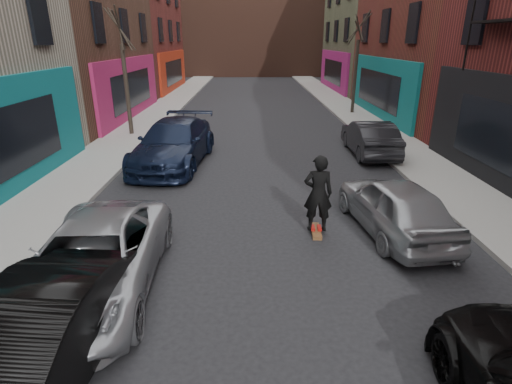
{
  "coord_description": "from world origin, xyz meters",
  "views": [
    {
      "loc": [
        -0.3,
        -1.58,
        4.48
      ],
      "look_at": [
        -0.2,
        5.94,
        1.6
      ],
      "focal_mm": 28.0,
      "sensor_mm": 36.0,
      "label": 1
    }
  ],
  "objects_px": {
    "tree_left_far": "(124,65)",
    "parked_left_far": "(94,260)",
    "tree_right_far": "(357,56)",
    "parked_left_mid": "(32,346)",
    "parked_left_end": "(174,143)",
    "skateboarder": "(318,193)",
    "parked_right_far": "(394,205)",
    "skateboard": "(316,231)",
    "parked_right_end": "(370,138)"
  },
  "relations": [
    {
      "from": "tree_left_far",
      "to": "parked_left_far",
      "type": "height_order",
      "value": "tree_left_far"
    },
    {
      "from": "tree_right_far",
      "to": "parked_left_mid",
      "type": "xyz_separation_m",
      "value": [
        -9.4,
        -21.35,
        -2.83
      ]
    },
    {
      "from": "parked_left_end",
      "to": "skateboarder",
      "type": "xyz_separation_m",
      "value": [
        4.5,
        -5.9,
        0.22
      ]
    },
    {
      "from": "parked_right_far",
      "to": "parked_left_end",
      "type": "bearing_deg",
      "value": -49.98
    },
    {
      "from": "skateboard",
      "to": "parked_left_far",
      "type": "bearing_deg",
      "value": -149.24
    },
    {
      "from": "tree_left_far",
      "to": "parked_right_far",
      "type": "relative_size",
      "value": 1.58
    },
    {
      "from": "parked_left_mid",
      "to": "parked_left_end",
      "type": "distance_m",
      "value": 10.52
    },
    {
      "from": "parked_left_far",
      "to": "parked_right_far",
      "type": "xyz_separation_m",
      "value": [
        6.4,
        2.44,
        0.02
      ]
    },
    {
      "from": "parked_left_end",
      "to": "skateboard",
      "type": "bearing_deg",
      "value": -47.04
    },
    {
      "from": "parked_left_end",
      "to": "skateboarder",
      "type": "bearing_deg",
      "value": -47.04
    },
    {
      "from": "tree_left_far",
      "to": "parked_left_far",
      "type": "xyz_separation_m",
      "value": [
        3.0,
        -13.11,
        -2.7
      ]
    },
    {
      "from": "parked_right_far",
      "to": "tree_left_far",
      "type": "bearing_deg",
      "value": -56.23
    },
    {
      "from": "parked_right_far",
      "to": "parked_right_end",
      "type": "distance_m",
      "value": 7.28
    },
    {
      "from": "parked_left_mid",
      "to": "parked_left_end",
      "type": "relative_size",
      "value": 0.74
    },
    {
      "from": "parked_left_mid",
      "to": "skateboarder",
      "type": "distance_m",
      "value": 6.46
    },
    {
      "from": "parked_left_mid",
      "to": "skateboarder",
      "type": "bearing_deg",
      "value": 49.45
    },
    {
      "from": "tree_left_far",
      "to": "parked_left_mid",
      "type": "distance_m",
      "value": 15.87
    },
    {
      "from": "tree_right_far",
      "to": "parked_right_far",
      "type": "height_order",
      "value": "tree_right_far"
    },
    {
      "from": "parked_right_far",
      "to": "parked_right_end",
      "type": "bearing_deg",
      "value": -108.69
    },
    {
      "from": "tree_right_far",
      "to": "skateboarder",
      "type": "distance_m",
      "value": 17.61
    },
    {
      "from": "tree_right_far",
      "to": "parked_left_end",
      "type": "relative_size",
      "value": 1.19
    },
    {
      "from": "tree_left_far",
      "to": "parked_left_far",
      "type": "distance_m",
      "value": 13.72
    },
    {
      "from": "parked_left_end",
      "to": "skateboard",
      "type": "distance_m",
      "value": 7.46
    },
    {
      "from": "parked_right_far",
      "to": "parked_right_end",
      "type": "xyz_separation_m",
      "value": [
        1.4,
        7.15,
        0.0
      ]
    },
    {
      "from": "tree_left_far",
      "to": "parked_right_end",
      "type": "height_order",
      "value": "tree_left_far"
    },
    {
      "from": "parked_right_far",
      "to": "skateboard",
      "type": "relative_size",
      "value": 5.14
    },
    {
      "from": "parked_left_end",
      "to": "skateboarder",
      "type": "height_order",
      "value": "skateboarder"
    },
    {
      "from": "parked_right_far",
      "to": "skateboarder",
      "type": "xyz_separation_m",
      "value": [
        -1.9,
        -0.06,
        0.35
      ]
    },
    {
      "from": "tree_right_far",
      "to": "skateboard",
      "type": "bearing_deg",
      "value": -106.31
    },
    {
      "from": "tree_left_far",
      "to": "parked_left_mid",
      "type": "bearing_deg",
      "value": -78.94
    },
    {
      "from": "skateboarder",
      "to": "skateboard",
      "type": "bearing_deg",
      "value": -0.0
    },
    {
      "from": "parked_left_mid",
      "to": "parked_left_far",
      "type": "distance_m",
      "value": 2.24
    },
    {
      "from": "parked_left_mid",
      "to": "parked_left_far",
      "type": "xyz_separation_m",
      "value": [
        0.0,
        2.24,
        -0.02
      ]
    },
    {
      "from": "parked_left_mid",
      "to": "parked_right_end",
      "type": "distance_m",
      "value": 14.16
    },
    {
      "from": "skateboard",
      "to": "skateboarder",
      "type": "relative_size",
      "value": 0.42
    },
    {
      "from": "parked_right_end",
      "to": "parked_left_end",
      "type": "bearing_deg",
      "value": 10.17
    },
    {
      "from": "tree_left_far",
      "to": "tree_right_far",
      "type": "bearing_deg",
      "value": 25.82
    },
    {
      "from": "parked_left_mid",
      "to": "skateboarder",
      "type": "xyz_separation_m",
      "value": [
        4.5,
        4.61,
        0.35
      ]
    },
    {
      "from": "parked_right_end",
      "to": "skateboard",
      "type": "height_order",
      "value": "parked_right_end"
    },
    {
      "from": "parked_right_end",
      "to": "parked_left_mid",
      "type": "bearing_deg",
      "value": 57.26
    },
    {
      "from": "parked_left_far",
      "to": "skateboard",
      "type": "xyz_separation_m",
      "value": [
        4.5,
        2.38,
        -0.63
      ]
    },
    {
      "from": "skateboard",
      "to": "skateboarder",
      "type": "distance_m",
      "value": 1.0
    },
    {
      "from": "parked_left_end",
      "to": "parked_right_far",
      "type": "bearing_deg",
      "value": -36.77
    },
    {
      "from": "parked_left_end",
      "to": "skateboard",
      "type": "xyz_separation_m",
      "value": [
        4.5,
        -5.9,
        -0.78
      ]
    },
    {
      "from": "parked_left_end",
      "to": "parked_right_end",
      "type": "distance_m",
      "value": 7.91
    },
    {
      "from": "parked_right_far",
      "to": "skateboard",
      "type": "bearing_deg",
      "value": -5.72
    },
    {
      "from": "parked_left_far",
      "to": "parked_left_mid",
      "type": "bearing_deg",
      "value": -92.09
    },
    {
      "from": "parked_left_end",
      "to": "parked_right_far",
      "type": "distance_m",
      "value": 8.66
    },
    {
      "from": "tree_left_far",
      "to": "skateboard",
      "type": "distance_m",
      "value": 13.52
    },
    {
      "from": "skateboard",
      "to": "parked_left_end",
      "type": "bearing_deg",
      "value": 130.27
    }
  ]
}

